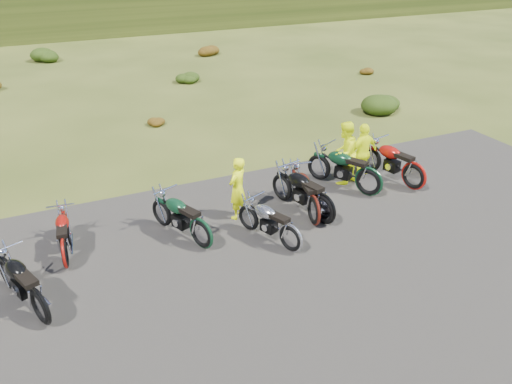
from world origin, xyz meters
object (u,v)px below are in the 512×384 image
motorcycle_0 (45,324)px  motorcycle_7 (367,196)px  person_middle (238,189)px  motorcycle_3 (290,252)px

motorcycle_0 → motorcycle_7: motorcycle_7 is taller
motorcycle_7 → motorcycle_0: bearing=74.3°
person_middle → motorcycle_0: bearing=-9.5°
motorcycle_3 → motorcycle_7: (3.17, 1.51, 0.00)m
motorcycle_0 → person_middle: size_ratio=1.32×
motorcycle_0 → person_middle: person_middle is taller
motorcycle_3 → person_middle: 2.11m
motorcycle_3 → person_middle: (-0.49, 1.89, 0.80)m
motorcycle_3 → person_middle: person_middle is taller
motorcycle_0 → motorcycle_3: size_ratio=1.09×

